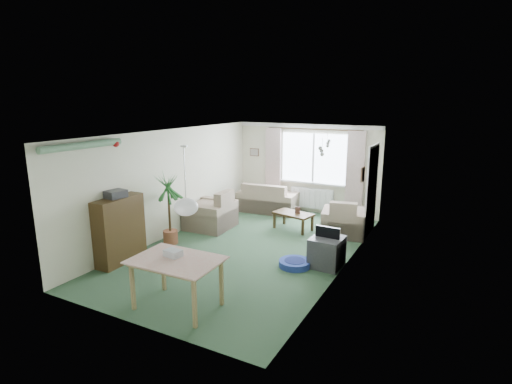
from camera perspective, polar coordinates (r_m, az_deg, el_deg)
The scene contains 25 objects.
ground at distance 8.40m, azimuth -0.97°, elevation -8.07°, with size 6.50×6.50×0.00m, color #2F4E34.
window at distance 10.82m, azimuth 8.25°, elevation 4.82°, with size 1.80×0.03×1.30m, color white.
curtain_rod at distance 10.66m, azimuth 8.24°, elevation 8.86°, with size 2.60×0.03×0.03m, color black.
curtain_left at distance 11.19m, azimuth 2.48°, elevation 4.03°, with size 0.45×0.08×2.00m, color beige.
curtain_right at distance 10.43m, azimuth 13.98°, elevation 2.98°, with size 0.45×0.08×2.00m, color beige.
radiator at distance 10.99m, azimuth 7.99°, elevation -0.89°, with size 1.20×0.10×0.55m, color white.
doorway at distance 9.46m, azimuth 16.23°, elevation 0.15°, with size 0.03×0.95×2.00m, color black.
pendant_lamp at distance 6.01m, azimuth -9.96°, elevation -2.12°, with size 0.36×0.36×0.36m, color white.
tinsel_garland at distance 7.34m, azimuth -23.52°, elevation 6.11°, with size 1.60×1.60×0.12m, color #196626.
bauble_cluster_a at distance 8.19m, azimuth 10.14°, elevation 7.19°, with size 0.20×0.20×0.20m, color silver.
bauble_cluster_b at distance 6.96m, azimuth 9.43°, elevation 6.20°, with size 0.20×0.20×0.20m, color silver.
wall_picture_back at distance 11.53m, azimuth -0.22°, elevation 5.71°, with size 0.28×0.03×0.22m, color brown.
wall_picture_right at distance 8.39m, azimuth 15.01°, elevation 2.46°, with size 0.03×0.24×0.30m, color brown.
sofa at distance 11.02m, azimuth 1.74°, elevation -0.72°, with size 1.61×0.85×0.81m, color beige.
armchair_corner at distance 9.32m, azimuth 12.40°, elevation -3.48°, with size 0.95×0.90×0.85m, color beige.
armchair_left at distance 9.64m, azimuth -6.56°, elevation -2.43°, with size 1.04×0.99×0.93m, color beige.
coffee_table at distance 9.57m, azimuth 5.33°, elevation -4.16°, with size 0.91×0.51×0.41m, color black.
photo_frame at distance 9.46m, azimuth 5.96°, elevation -2.58°, with size 0.12×0.02×0.16m, color brown.
bookshelf at distance 7.98m, azimuth -18.90°, elevation -5.15°, with size 0.34×1.03×1.26m, color black.
hifi_box at distance 7.79m, azimuth -19.42°, elevation -0.28°, with size 0.28×0.35×0.14m, color #303034.
houseplant at distance 8.65m, azimuth -12.30°, elevation -2.33°, with size 0.67×0.67×1.56m, color #1B5120.
dining_table at distance 6.16m, azimuth -11.16°, elevation -12.78°, with size 1.19×0.80×0.75m, color #986C52.
gift_box at distance 6.10m, azimuth -11.75°, elevation -8.63°, with size 0.25×0.18×0.12m, color silver.
tv_cube at distance 7.59m, azimuth 10.08°, elevation -8.42°, with size 0.56×0.61×0.56m, color #36363A.
pet_bed at distance 7.57m, azimuth 5.56°, elevation -10.13°, with size 0.59×0.59×0.12m, color navy.
Camera 1 is at (3.78, -6.86, 3.04)m, focal length 28.00 mm.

